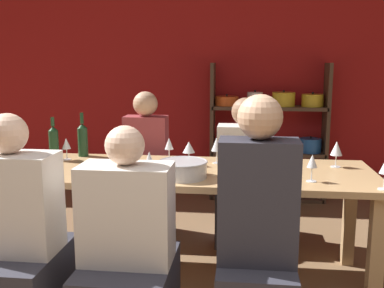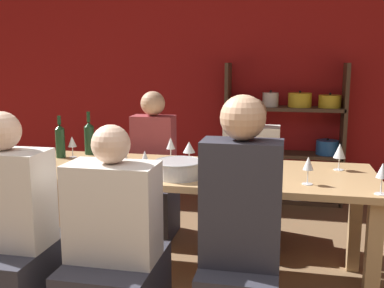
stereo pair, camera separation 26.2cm
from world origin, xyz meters
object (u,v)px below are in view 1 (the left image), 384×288
person_near_a (256,261)px  person_near_c (17,260)px  mixing_bowl (183,168)px  wine_glass_white_c (217,145)px  wine_glass_white_d (189,148)px  wine_glass_red_b (235,160)px  person_far_b (147,184)px  wine_glass_white_b (169,145)px  wine_glass_white_a (123,154)px  person_far_a (244,189)px  shelf_unit (265,144)px  wine_glass_empty_a (337,149)px  wine_bottle_dark (54,142)px  wine_glass_red_e (66,144)px  wine_glass_red_a (312,162)px  wine_glass_red_c (149,161)px  person_near_b (128,269)px  dining_table (190,183)px  wine_bottle_green (83,139)px

person_near_a → person_near_c: person_near_a is taller
mixing_bowl → wine_glass_white_c: wine_glass_white_c is taller
wine_glass_white_c → wine_glass_white_d: 0.20m
wine_glass_white_d → person_near_c: person_near_c is taller
wine_glass_red_b → person_far_b: (-0.73, 0.83, -0.40)m
wine_glass_white_b → person_near_c: size_ratio=0.15×
wine_glass_white_a → person_far_a: bearing=48.4°
wine_glass_white_b → person_far_a: (0.52, 0.53, -0.45)m
shelf_unit → wine_glass_empty_a: size_ratio=8.17×
wine_bottle_dark → person_near_c: 1.06m
wine_glass_red_e → wine_glass_empty_a: 1.86m
shelf_unit → person_near_a: 2.65m
mixing_bowl → wine_glass_red_e: size_ratio=1.92×
wine_glass_white_c → wine_glass_red_e: (-1.07, -0.01, -0.02)m
shelf_unit → wine_glass_white_b: shelf_unit is taller
person_near_a → person_far_a: 1.48m
shelf_unit → wine_glass_white_c: (-0.41, -1.68, 0.29)m
wine_bottle_dark → wine_glass_white_a: size_ratio=1.90×
wine_glass_empty_a → wine_glass_red_e: bearing=179.8°
mixing_bowl → person_far_a: (0.37, 0.93, -0.38)m
wine_glass_white_d → person_near_a: (0.44, -0.87, -0.39)m
wine_glass_red_a → person_far_b: 1.53m
wine_glass_red_b → wine_glass_red_e: bearing=163.9°
wine_glass_white_a → person_far_a: size_ratio=0.14×
wine_bottle_dark → shelf_unit: bearing=47.6°
wine_glass_red_c → wine_glass_red_a: bearing=2.6°
wine_glass_white_d → wine_bottle_dark: bearing=176.9°
wine_glass_white_c → wine_glass_red_c: bearing=-129.0°
person_near_c → wine_glass_red_b: bearing=29.2°
wine_glass_red_c → wine_glass_empty_a: size_ratio=0.95×
wine_glass_red_e → person_near_a: size_ratio=0.12×
shelf_unit → wine_bottle_dark: shelf_unit is taller
wine_glass_red_b → person_near_b: person_near_b is taller
wine_glass_empty_a → person_far_b: (-1.39, 0.48, -0.42)m
wine_glass_white_d → wine_glass_red_c: bearing=-116.9°
wine_glass_red_b → shelf_unit: bearing=82.4°
wine_glass_red_c → person_far_a: 1.21m
dining_table → wine_glass_red_e: size_ratio=15.12×
mixing_bowl → wine_glass_white_b: size_ratio=1.73×
wine_bottle_dark → wine_bottle_green: bearing=45.9°
dining_table → wine_glass_red_a: 0.80m
wine_glass_white_b → person_far_b: 0.69m
wine_glass_white_a → wine_glass_red_b: wine_glass_white_a is taller
wine_glass_red_b → person_near_c: 1.33m
wine_glass_red_b → person_near_c: size_ratio=0.13×
wine_glass_red_b → wine_glass_white_c: 0.39m
person_far_b → dining_table: bearing=123.4°
person_near_a → shelf_unit: bearing=86.7°
shelf_unit → dining_table: 1.97m
wine_bottle_green → wine_glass_white_c: 1.01m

